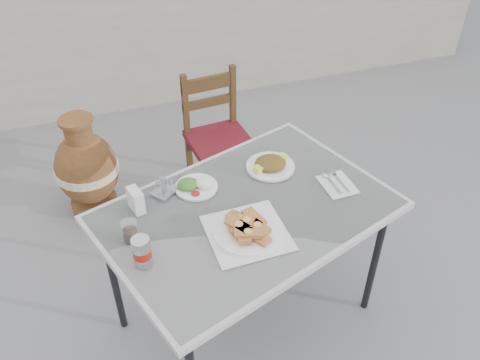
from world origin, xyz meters
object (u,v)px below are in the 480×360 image
object	(u,v)px
pide_plate	(247,228)
soda_can	(142,252)
condiment_caddy	(165,188)
salad_rice_plate	(196,185)
terracotta_urn	(87,169)
napkin_holder	(136,200)
chair	(217,137)
salad_chopped_plate	(270,164)
cola_glass	(130,233)
cafe_table	(247,218)

from	to	relation	value
pide_plate	soda_can	bearing A→B (deg)	-176.75
pide_plate	condiment_caddy	bearing A→B (deg)	125.94
salad_rice_plate	terracotta_urn	size ratio (longest dim) A/B	0.29
napkin_holder	chair	distance (m)	1.15
napkin_holder	salad_chopped_plate	bearing A→B (deg)	-6.97
cola_glass	chair	distance (m)	1.32
cafe_table	salad_rice_plate	distance (m)	0.28
pide_plate	salad_chopped_plate	distance (m)	0.46
chair	salad_chopped_plate	bearing A→B (deg)	-92.53
cola_glass	napkin_holder	size ratio (longest dim) A/B	0.89
napkin_holder	salad_rice_plate	bearing A→B (deg)	-2.87
salad_chopped_plate	soda_can	size ratio (longest dim) A/B	1.81
condiment_caddy	terracotta_urn	xyz separation A→B (m)	(-0.33, 0.91, -0.46)
pide_plate	chair	distance (m)	1.25
cafe_table	soda_can	distance (m)	0.53
pide_plate	chair	size ratio (longest dim) A/B	0.38
salad_chopped_plate	condiment_caddy	distance (m)	0.52
cafe_table	cola_glass	distance (m)	0.52
pide_plate	condiment_caddy	distance (m)	0.45
salad_chopped_plate	condiment_caddy	size ratio (longest dim) A/B	1.66
terracotta_urn	salad_chopped_plate	bearing A→B (deg)	-46.22
condiment_caddy	chair	world-z (taller)	chair
cafe_table	salad_chopped_plate	xyz separation A→B (m)	(0.20, 0.24, 0.07)
condiment_caddy	salad_chopped_plate	bearing A→B (deg)	2.12
cola_glass	terracotta_urn	bearing A→B (deg)	96.88
cafe_table	pide_plate	distance (m)	0.17
chair	cola_glass	bearing A→B (deg)	-127.27
condiment_caddy	terracotta_urn	distance (m)	1.07
pide_plate	salad_rice_plate	xyz separation A→B (m)	(-0.12, 0.35, -0.01)
salad_chopped_plate	terracotta_urn	world-z (taller)	salad_chopped_plate
salad_chopped_plate	chair	distance (m)	0.87
cafe_table	terracotta_urn	xyz separation A→B (m)	(-0.65, 1.13, -0.38)
salad_chopped_plate	chair	xyz separation A→B (m)	(-0.03, 0.80, -0.34)
pide_plate	terracotta_urn	xyz separation A→B (m)	(-0.60, 1.27, -0.46)
cafe_table	condiment_caddy	world-z (taller)	condiment_caddy
soda_can	cola_glass	bearing A→B (deg)	99.32
pide_plate	salad_rice_plate	size ratio (longest dim) A/B	1.64
cola_glass	napkin_holder	world-z (taller)	napkin_holder
salad_rice_plate	terracotta_urn	distance (m)	1.13
soda_can	cafe_table	bearing A→B (deg)	18.82
soda_can	chair	xyz separation A→B (m)	(0.66, 1.21, -0.38)
cola_glass	terracotta_urn	distance (m)	1.26
napkin_holder	chair	size ratio (longest dim) A/B	0.13
salad_chopped_plate	soda_can	bearing A→B (deg)	-149.44
salad_chopped_plate	condiment_caddy	world-z (taller)	condiment_caddy
napkin_holder	chair	bearing A→B (deg)	39.94
cafe_table	pide_plate	size ratio (longest dim) A/B	4.44
pide_plate	chair	bearing A→B (deg)	79.04
pide_plate	salad_rice_plate	world-z (taller)	pide_plate
soda_can	terracotta_urn	bearing A→B (deg)	97.15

